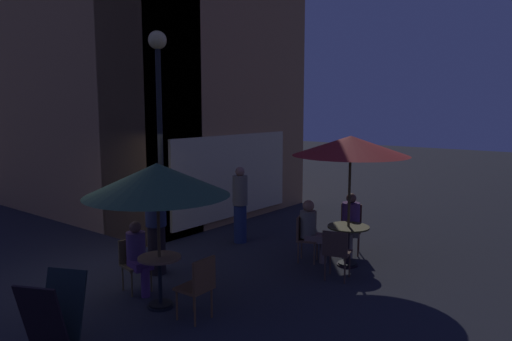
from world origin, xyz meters
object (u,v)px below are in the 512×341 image
at_px(street_lamp_near_corner, 159,101).
at_px(patron_seated_1, 311,227).
at_px(patron_seated_2, 138,253).
at_px(patron_standing_4, 240,205).
at_px(cafe_chair_3, 134,260).
at_px(patron_standing_3, 156,229).
at_px(menu_sandwich_board, 54,317).
at_px(cafe_chair_0, 351,224).
at_px(cafe_table_0, 348,236).
at_px(patron_seated_0, 351,220).
at_px(cafe_chair_4, 199,283).
at_px(cafe_chair_1, 304,235).
at_px(cafe_table_1, 160,273).
at_px(patio_umbrella_0, 351,146).
at_px(patio_umbrella_1, 157,180).
at_px(cafe_chair_2, 336,250).

xyz_separation_m(street_lamp_near_corner, patron_seated_1, (1.76, -2.29, -2.43)).
bearing_deg(patron_seated_2, patron_standing_4, 111.60).
relative_size(cafe_chair_3, patron_standing_3, 0.51).
relative_size(menu_sandwich_board, cafe_chair_0, 0.99).
bearing_deg(cafe_chair_0, cafe_table_0, -0.00).
xyz_separation_m(cafe_table_0, patron_seated_0, (0.65, 0.29, 0.14)).
height_order(cafe_chair_3, patron_standing_4, patron_standing_4).
bearing_deg(cafe_chair_4, cafe_chair_1, -87.77).
relative_size(menu_sandwich_board, cafe_table_0, 1.26).
xyz_separation_m(cafe_chair_3, patron_seated_1, (3.01, -1.54, 0.18)).
bearing_deg(patron_seated_2, patron_seated_1, 77.22).
relative_size(cafe_table_1, patron_standing_3, 0.47).
xyz_separation_m(cafe_table_1, patron_seated_2, (0.15, 0.71, 0.13)).
height_order(menu_sandwich_board, patron_standing_4, patron_standing_4).
bearing_deg(street_lamp_near_corner, patron_seated_2, -145.11).
bearing_deg(patron_standing_3, cafe_chair_4, -65.35).
distance_m(cafe_chair_4, patron_seated_2, 1.52).
height_order(street_lamp_near_corner, menu_sandwich_board, street_lamp_near_corner).
height_order(cafe_table_0, cafe_chair_0, cafe_chair_0).
relative_size(street_lamp_near_corner, menu_sandwich_board, 4.46).
bearing_deg(menu_sandwich_board, patron_seated_0, -34.45).
bearing_deg(patron_seated_0, cafe_chair_1, -51.74).
relative_size(cafe_table_0, patio_umbrella_0, 0.32).
bearing_deg(cafe_chair_1, patio_umbrella_1, -121.21).
distance_m(cafe_table_0, cafe_table_1, 3.71).
xyz_separation_m(patron_seated_1, patron_standing_3, (-2.27, 1.85, 0.13)).
bearing_deg(patron_seated_2, cafe_chair_4, 7.43).
distance_m(patio_umbrella_0, patron_seated_0, 1.72).
height_order(cafe_chair_4, patron_seated_0, patron_seated_0).
bearing_deg(patio_umbrella_0, patron_seated_0, 23.79).
distance_m(street_lamp_near_corner, cafe_chair_4, 3.79).
height_order(patio_umbrella_0, cafe_chair_0, patio_umbrella_0).
distance_m(patron_seated_2, patron_standing_4, 3.27).
xyz_separation_m(cafe_chair_3, cafe_chair_4, (-0.15, -1.66, 0.04)).
bearing_deg(cafe_table_0, patron_seated_0, 23.79).
distance_m(cafe_chair_2, patron_standing_3, 3.23).
bearing_deg(cafe_chair_3, cafe_table_0, 67.82).
xyz_separation_m(menu_sandwich_board, patron_seated_0, (5.85, -0.94, 0.21)).
distance_m(cafe_chair_3, patron_standing_3, 0.86).
bearing_deg(cafe_chair_0, patio_umbrella_0, -0.00).
xyz_separation_m(patio_umbrella_0, cafe_chair_0, (0.79, 0.35, -1.68)).
relative_size(cafe_chair_0, patron_standing_3, 0.60).
distance_m(cafe_table_0, patio_umbrella_1, 3.95).
bearing_deg(street_lamp_near_corner, cafe_chair_0, -42.82).
distance_m(patio_umbrella_1, patron_standing_3, 1.87).
bearing_deg(patron_standing_3, cafe_table_0, 4.01).
distance_m(street_lamp_near_corner, cafe_chair_2, 4.24).
height_order(patio_umbrella_1, cafe_chair_1, patio_umbrella_1).
xyz_separation_m(cafe_chair_2, cafe_chair_4, (-2.58, 0.76, 0.00)).
bearing_deg(cafe_chair_4, patron_seated_1, -90.28).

